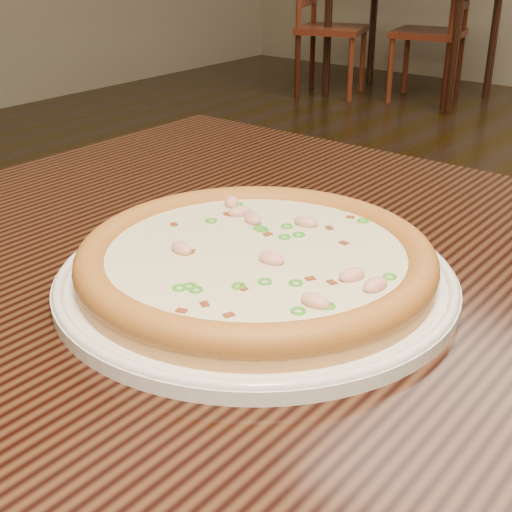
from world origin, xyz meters
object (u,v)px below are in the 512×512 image
Objects in this scene: pizza at (256,259)px; chair_a at (324,28)px; hero_table at (393,400)px; chair_b at (437,32)px; plate at (256,278)px.

chair_a reaches higher than pizza.
hero_table is 1.26× the size of chair_b.
chair_b is (0.70, 0.25, 0.00)m from chair_a.
chair_b is at bearing 112.64° from pizza.
hero_table is 4.44m from chair_a.
chair_b is (-1.66, 3.98, -0.34)m from pizza.
plate is 0.02m from pizza.
plate is 4.32m from chair_b.
pizza is at bearing -57.70° from chair_a.
hero_table is 0.18m from pizza.
chair_a is (-2.35, 3.73, -0.34)m from pizza.
chair_b is at bearing 19.93° from chair_a.
hero_table is at bearing 22.59° from pizza.
chair_a is at bearing 122.29° from plate.
chair_a is 1.00× the size of chair_b.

